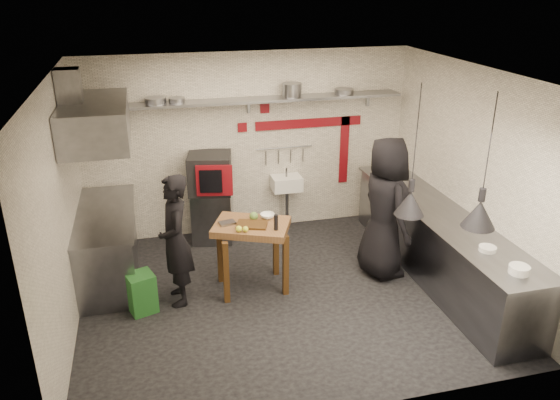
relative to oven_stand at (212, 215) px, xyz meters
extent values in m
plane|color=black|center=(0.65, -1.82, -0.40)|extent=(5.00, 5.00, 0.00)
plane|color=beige|center=(0.65, -1.82, 2.40)|extent=(5.00, 5.00, 0.00)
cube|color=white|center=(0.65, 0.28, 1.00)|extent=(5.00, 0.04, 2.80)
cube|color=white|center=(0.65, -3.92, 1.00)|extent=(5.00, 0.04, 2.80)
cube|color=white|center=(-1.85, -1.82, 1.00)|extent=(0.04, 4.20, 2.80)
cube|color=white|center=(3.15, -1.82, 1.00)|extent=(0.04, 4.20, 2.80)
cube|color=maroon|center=(1.60, 0.26, 1.28)|extent=(1.70, 0.02, 0.14)
cube|color=maroon|center=(2.20, 0.26, 0.80)|extent=(0.14, 0.02, 1.10)
cube|color=maroon|center=(0.90, 0.26, 1.55)|extent=(0.14, 0.02, 0.14)
cube|color=maroon|center=(0.55, 0.26, 1.28)|extent=(0.14, 0.02, 0.14)
cube|color=slate|center=(0.65, 0.10, 1.72)|extent=(4.60, 0.34, 0.04)
cube|color=slate|center=(-1.25, 0.25, 1.62)|extent=(0.04, 0.06, 0.24)
cube|color=slate|center=(0.65, 0.25, 1.62)|extent=(0.04, 0.06, 0.24)
cube|color=slate|center=(2.55, 0.25, 1.62)|extent=(0.04, 0.06, 0.24)
cylinder|color=slate|center=(-0.70, 0.10, 1.79)|extent=(0.31, 0.31, 0.09)
cylinder|color=slate|center=(-0.40, 0.10, 1.78)|extent=(0.27, 0.27, 0.07)
cylinder|color=slate|center=(1.27, 0.10, 1.84)|extent=(0.35, 0.35, 0.20)
cylinder|color=slate|center=(2.09, 0.10, 1.78)|extent=(0.36, 0.36, 0.08)
cube|color=slate|center=(0.00, 0.00, 0.00)|extent=(0.69, 0.65, 0.80)
cube|color=black|center=(-0.01, 0.00, 0.69)|extent=(0.72, 0.69, 0.58)
cube|color=maroon|center=(0.02, -0.34, 0.69)|extent=(0.52, 0.13, 0.46)
cube|color=black|center=(-0.04, -0.36, 0.69)|extent=(0.32, 0.08, 0.34)
cube|color=white|center=(1.20, 0.10, 0.38)|extent=(0.46, 0.34, 0.22)
cylinder|color=slate|center=(1.20, 0.10, 0.56)|extent=(0.03, 0.03, 0.14)
cylinder|color=slate|center=(1.20, 0.06, -0.06)|extent=(0.06, 0.06, 0.66)
cylinder|color=slate|center=(1.20, 0.24, 0.92)|extent=(0.90, 0.02, 0.02)
cube|color=slate|center=(2.80, -1.82, 0.05)|extent=(0.70, 3.80, 0.90)
cube|color=slate|center=(2.80, -1.82, 0.52)|extent=(0.76, 3.90, 0.03)
cylinder|color=white|center=(2.77, -3.44, 0.57)|extent=(0.27, 0.27, 0.09)
cylinder|color=white|center=(2.75, -2.91, 0.56)|extent=(0.26, 0.26, 0.05)
cube|color=slate|center=(-1.50, -0.77, 0.05)|extent=(0.70, 1.90, 0.90)
cube|color=slate|center=(-1.50, -0.77, 0.52)|extent=(0.76, 2.00, 0.03)
cube|color=slate|center=(-1.45, -0.77, 1.75)|extent=(0.78, 1.60, 0.50)
cube|color=slate|center=(-1.70, -0.77, 2.15)|extent=(0.28, 0.28, 0.50)
cube|color=#205E23|center=(-1.10, -1.74, -0.15)|extent=(0.39, 0.39, 0.50)
cube|color=#432910|center=(0.31, -1.59, 0.53)|extent=(0.44, 0.37, 0.02)
cylinder|color=black|center=(0.57, -1.79, 0.62)|extent=(0.06, 0.06, 0.20)
sphere|color=#D0D932|center=(0.12, -1.73, 0.56)|extent=(0.09, 0.09, 0.08)
sphere|color=#D0D932|center=(0.20, -1.75, 0.56)|extent=(0.09, 0.09, 0.07)
sphere|color=#588235|center=(0.36, -1.43, 0.57)|extent=(0.14, 0.14, 0.11)
cube|color=slate|center=(0.01, -1.47, 0.54)|extent=(0.22, 0.17, 0.03)
imported|color=white|center=(0.54, -1.42, 0.55)|extent=(0.19, 0.19, 0.06)
imported|color=black|center=(-0.64, -1.61, 0.44)|extent=(0.44, 0.63, 1.67)
imported|color=black|center=(2.10, -1.58, 0.56)|extent=(0.69, 0.99, 1.92)
camera|label=1|loc=(-0.85, -7.64, 3.41)|focal=35.00mm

